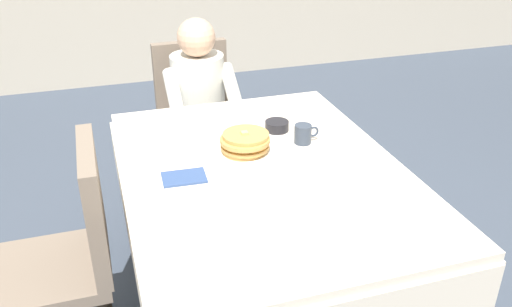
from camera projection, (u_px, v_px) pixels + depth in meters
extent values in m
plane|color=#3D4756|center=(263.00, 307.00, 2.51)|extent=(14.00, 14.00, 0.00)
cube|color=silver|center=(264.00, 172.00, 2.19)|extent=(1.10, 1.50, 0.04)
cube|color=silver|center=(220.00, 125.00, 2.88)|extent=(1.10, 0.01, 0.18)
cube|color=silver|center=(127.00, 218.00, 2.09)|extent=(0.01, 1.50, 0.18)
cube|color=silver|center=(383.00, 176.00, 2.38)|extent=(0.01, 1.50, 0.18)
cylinder|color=brown|center=(137.00, 188.00, 2.80)|extent=(0.07, 0.07, 0.70)
cylinder|color=brown|center=(305.00, 162.00, 3.05)|extent=(0.07, 0.07, 0.70)
cube|color=#7A6B5B|center=(200.00, 133.00, 3.21)|extent=(0.44, 0.44, 0.05)
cube|color=#7A6B5B|center=(191.00, 80.00, 3.26)|extent=(0.44, 0.06, 0.48)
cylinder|color=#2D2319|center=(238.00, 176.00, 3.21)|extent=(0.04, 0.04, 0.40)
cylinder|color=#2D2319|center=(178.00, 185.00, 3.12)|extent=(0.04, 0.04, 0.40)
cylinder|color=#2D2319|center=(223.00, 150.00, 3.52)|extent=(0.04, 0.04, 0.40)
cylinder|color=#2D2319|center=(168.00, 158.00, 3.42)|extent=(0.04, 0.04, 0.40)
cylinder|color=silver|center=(198.00, 94.00, 3.08)|extent=(0.30, 0.30, 0.46)
sphere|color=#D8AD8C|center=(196.00, 37.00, 2.91)|extent=(0.21, 0.21, 0.21)
cylinder|color=silver|center=(232.00, 88.00, 2.97)|extent=(0.08, 0.29, 0.23)
cylinder|color=silver|center=(174.00, 94.00, 2.89)|extent=(0.08, 0.29, 0.23)
cylinder|color=#383D51|center=(222.00, 176.00, 3.16)|extent=(0.10, 0.10, 0.45)
cylinder|color=#383D51|center=(195.00, 180.00, 3.12)|extent=(0.10, 0.10, 0.45)
cube|color=#7A6B5B|center=(50.00, 272.00, 2.09)|extent=(0.44, 0.44, 0.05)
cube|color=#7A6B5B|center=(94.00, 205.00, 2.02)|extent=(0.06, 0.44, 0.48)
cylinder|color=#2D2319|center=(16.00, 295.00, 2.29)|extent=(0.04, 0.04, 0.40)
cylinder|color=#2D2319|center=(103.00, 279.00, 2.39)|extent=(0.04, 0.04, 0.40)
cylinder|color=white|center=(245.00, 154.00, 2.27)|extent=(0.28, 0.28, 0.02)
cylinder|color=tan|center=(243.00, 150.00, 2.26)|extent=(0.18, 0.18, 0.02)
cylinder|color=tan|center=(245.00, 146.00, 2.26)|extent=(0.21, 0.21, 0.01)
cylinder|color=tan|center=(244.00, 143.00, 2.26)|extent=(0.18, 0.18, 0.02)
cylinder|color=tan|center=(245.00, 140.00, 2.24)|extent=(0.21, 0.21, 0.02)
cylinder|color=tan|center=(246.00, 135.00, 2.24)|extent=(0.20, 0.20, 0.02)
cube|color=#F4E072|center=(244.00, 133.00, 2.23)|extent=(0.03, 0.03, 0.01)
cylinder|color=#333D4C|center=(303.00, 134.00, 2.36)|extent=(0.08, 0.08, 0.08)
torus|color=#333D4C|center=(313.00, 132.00, 2.38)|extent=(0.05, 0.01, 0.05)
cylinder|color=black|center=(277.00, 126.00, 2.49)|extent=(0.11, 0.11, 0.04)
cone|color=silver|center=(191.00, 141.00, 2.31)|extent=(0.08, 0.08, 0.07)
cube|color=silver|center=(201.00, 163.00, 2.21)|extent=(0.03, 0.18, 0.00)
cube|color=silver|center=(288.00, 151.00, 2.31)|extent=(0.02, 0.20, 0.00)
cube|color=silver|center=(259.00, 197.00, 1.98)|extent=(0.15, 0.02, 0.00)
cube|color=#334C7F|center=(184.00, 177.00, 2.10)|extent=(0.18, 0.13, 0.01)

